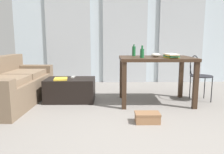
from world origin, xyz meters
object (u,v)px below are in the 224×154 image
Objects in this scene: craft_table at (156,64)px; tv_remote_primary at (73,77)px; scissors at (141,56)px; tv_remote_on_table at (168,56)px; wire_chair at (198,73)px; book_stack at (171,56)px; couch at (10,86)px; shoebox at (147,118)px; coffee_table at (70,90)px; magazine at (61,79)px; bowl at (156,55)px; bottle_far at (134,51)px; bottle_near at (142,53)px.

craft_table is 1.49m from tv_remote_primary.
tv_remote_primary is (-1.22, 0.16, -0.38)m from scissors.
tv_remote_primary is at bearing -154.12° from tv_remote_on_table.
wire_chair is 2.23m from tv_remote_primary.
book_stack reaches higher than tv_remote_primary.
shoebox is at bearing -23.22° from couch.
craft_table reaches higher than coffee_table.
tv_remote_on_table is at bearing 3.83° from tv_remote_primary.
tv_remote_on_table is at bearing -2.60° from magazine.
book_stack is 1.88m from magazine.
tv_remote_primary is (-2.23, 0.12, -0.09)m from wire_chair.
bowl is at bearing -153.56° from craft_table.
couch reaches higher than shoebox.
coffee_table is at bearing -173.29° from bottle_far.
tv_remote_on_table reaches higher than craft_table.
couch is at bearing -171.93° from coffee_table.
wire_chair is 4.13× the size of bottle_near.
bowl reaches higher than shoebox.
bowl is 0.95× the size of tv_remote_primary.
coffee_table is 4.69× the size of tv_remote_on_table.
shoebox is (1.20, -1.08, -0.13)m from coffee_table.
couch is 10.73× the size of tv_remote_on_table.
couch is at bearing -172.65° from bottle_far.
tv_remote_primary is at bearing 134.17° from shoebox.
wire_chair is 1.05m from scissors.
craft_table is 4.77× the size of magazine.
bottle_near is 1.25× the size of tv_remote_primary.
magazine is 0.79× the size of shoebox.
couch is at bearing -179.98° from bowl.
scissors reaches higher than craft_table.
couch is 1.07m from tv_remote_primary.
shoebox is (-0.48, -0.73, -0.76)m from book_stack.
magazine is (-1.88, -0.18, -0.39)m from tv_remote_on_table.
wire_chair is at bearing 15.58° from bottle_near.
book_stack is 0.43m from tv_remote_on_table.
shoebox is at bearing -107.09° from craft_table.
coffee_table is at bearing 137.88° from shoebox.
bottle_far is 1.32× the size of tv_remote_primary.
craft_table reaches higher than magazine.
shoebox is (1.16, -1.19, -0.35)m from tv_remote_primary.
scissors reaches higher than shoebox.
tv_remote_primary is at bearing 170.30° from craft_table.
book_stack is 0.53m from scissors.
tv_remote_on_table is at bearing 13.51° from scissors.
coffee_table is 1.61m from bowl.
coffee_table is 1.84m from tv_remote_on_table.
tv_remote_on_table is at bearing 39.27° from bowl.
wire_chair is (3.26, 0.13, 0.20)m from couch.
coffee_table is at bearing 174.75° from craft_table.
scissors is at bearing 144.32° from book_stack.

